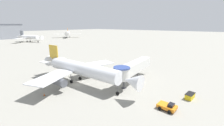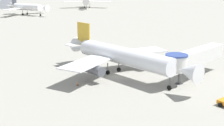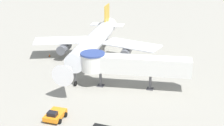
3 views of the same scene
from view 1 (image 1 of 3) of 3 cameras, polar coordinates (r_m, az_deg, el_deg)
The scene contains 9 objects.
ground_plane at distance 42.25m, azimuth -13.44°, elevation -7.92°, with size 800.00×800.00×0.00m, color gray.
main_airplane at distance 41.47m, azimuth -11.92°, elevation -2.28°, with size 27.63×33.04×9.65m.
jet_bridge at distance 41.26m, azimuth 7.69°, elevation -1.96°, with size 18.30×5.23×5.92m.
pushback_tug_orange at distance 31.46m, azimuth 20.36°, elevation -15.22°, with size 2.61×3.42×1.48m.
service_container_yellow at distance 37.63m, azimuth 27.54°, elevation -11.06°, with size 2.83×1.66×1.22m.
traffic_cone_port_wing at distance 38.08m, azimuth -24.44°, elevation -10.85°, with size 0.44×0.44×0.72m.
traffic_cone_starboard_wing at distance 49.63m, azimuth -2.38°, elevation -3.78°, with size 0.38×0.38×0.63m.
background_jet_gray_tail at distance 162.50m, azimuth -28.91°, elevation 8.63°, with size 29.06×28.49×10.32m.
background_jet_orange_tail at distance 200.39m, azimuth -16.64°, elevation 10.74°, with size 28.87×28.73×11.91m.
Camera 1 is at (-22.74, -31.96, 15.72)m, focal length 24.00 mm.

